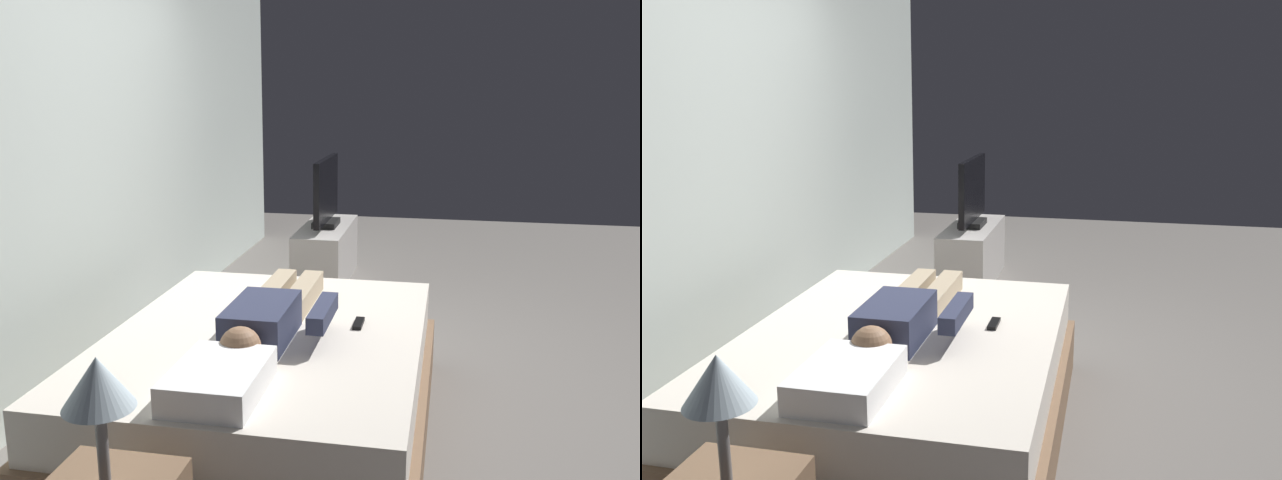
# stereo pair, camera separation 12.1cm
# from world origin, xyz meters

# --- Properties ---
(ground_plane) EXTENTS (10.00, 10.00, 0.00)m
(ground_plane) POSITION_xyz_m (0.00, 0.00, 0.00)
(ground_plane) COLOR slate
(back_wall) EXTENTS (6.40, 0.10, 2.80)m
(back_wall) POSITION_xyz_m (0.40, 1.55, 1.40)
(back_wall) COLOR silver
(back_wall) RESTS_ON ground
(bed) EXTENTS (2.02, 1.56, 0.54)m
(bed) POSITION_xyz_m (-0.71, 0.28, 0.26)
(bed) COLOR brown
(bed) RESTS_ON ground
(pillow) EXTENTS (0.48, 0.34, 0.12)m
(pillow) POSITION_xyz_m (-1.40, 0.28, 0.60)
(pillow) COLOR white
(pillow) RESTS_ON bed
(person) EXTENTS (1.26, 0.46, 0.18)m
(person) POSITION_xyz_m (-0.68, 0.26, 0.62)
(person) COLOR #2D334C
(person) RESTS_ON bed
(remote) EXTENTS (0.15, 0.04, 0.02)m
(remote) POSITION_xyz_m (-0.53, -0.15, 0.55)
(remote) COLOR black
(remote) RESTS_ON bed
(tv_stand) EXTENTS (1.10, 0.40, 0.50)m
(tv_stand) POSITION_xyz_m (1.99, 0.49, 0.25)
(tv_stand) COLOR #B7B2AD
(tv_stand) RESTS_ON ground
(tv) EXTENTS (0.88, 0.20, 0.59)m
(tv) POSITION_xyz_m (1.99, 0.49, 0.78)
(tv) COLOR black
(tv) RESTS_ON tv_stand
(lamp) EXTENTS (0.22, 0.22, 0.42)m
(lamp) POSITION_xyz_m (-2.02, 0.43, 0.85)
(lamp) COLOR #59595B
(lamp) RESTS_ON nightstand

